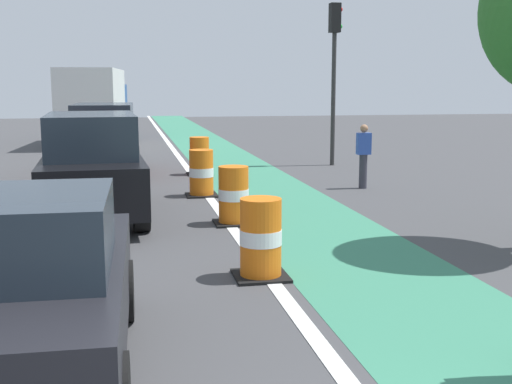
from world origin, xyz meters
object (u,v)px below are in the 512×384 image
Objects in this scene: traffic_barrel_mid at (234,196)px; traffic_barrel_far at (199,156)px; parked_suv_third at (104,139)px; traffic_barrel_back at (201,173)px; traffic_light_corner at (334,55)px; parked_suv_second at (92,166)px; parked_sedan_nearest at (19,289)px; delivery_truck_down_block at (95,102)px; traffic_barrel_front at (261,239)px; pedestrian_crossing at (363,154)px.

traffic_barrel_mid is 1.00× the size of traffic_barrel_far.
traffic_barrel_mid is (2.56, -7.51, -0.50)m from parked_suv_third.
traffic_light_corner reaches higher than traffic_barrel_back.
parked_suv_third is at bearing 89.64° from parked_suv_second.
delivery_truck_down_block is (-0.32, 23.76, 1.01)m from parked_sedan_nearest.
traffic_barrel_front and traffic_barrel_far have the same top height.
pedestrian_crossing is (7.11, -14.15, -0.98)m from delivery_truck_down_block.
parked_sedan_nearest reaches higher than traffic_barrel_mid.
parked_suv_second and parked_suv_third have the same top height.
parked_suv_third is 4.28× the size of traffic_barrel_far.
traffic_light_corner is at bearing -50.25° from delivery_truck_down_block.
traffic_barrel_mid is (0.20, 3.46, 0.00)m from traffic_barrel_front.
traffic_barrel_back is (-0.03, 6.67, 0.00)m from traffic_barrel_front.
parked_suv_third is (0.04, 6.45, 0.00)m from parked_suv_second.
traffic_barrel_front is 1.00× the size of traffic_barrel_far.
parked_suv_second is 3.23m from traffic_barrel_back.
pedestrian_crossing is (6.48, 2.47, -0.17)m from parked_suv_second.
traffic_barrel_far is at bearing 138.34° from pedestrian_crossing.
parked_sedan_nearest is 13.30m from traffic_barrel_far.
traffic_light_corner is at bearing 46.18° from traffic_barrel_back.
traffic_barrel_far is at bearing -72.76° from delivery_truck_down_block.
delivery_truck_down_block is 4.82× the size of pedestrian_crossing.
pedestrian_crossing is (6.44, -3.98, -0.17)m from parked_suv_third.
traffic_barrel_mid is 6.87m from traffic_barrel_far.
traffic_barrel_mid is 5.26m from pedestrian_crossing.
parked_suv_second is 4.29× the size of traffic_barrel_far.
traffic_barrel_far is 11.40m from delivery_truck_down_block.
parked_sedan_nearest is at bearing -106.06° from traffic_barrel_back.
parked_suv_second reaches higher than parked_sedan_nearest.
parked_suv_second is 4.29× the size of traffic_barrel_mid.
traffic_barrel_mid is (2.60, -1.06, -0.50)m from parked_suv_second.
traffic_barrel_back is (2.36, 2.15, -0.50)m from parked_suv_second.
parked_suv_third is 0.60× the size of delivery_truck_down_block.
pedestrian_crossing is at bearing 54.74° from parked_sedan_nearest.
parked_suv_second reaches higher than pedestrian_crossing.
delivery_truck_down_block is 1.52× the size of traffic_light_corner.
pedestrian_crossing is (3.89, 3.53, 0.33)m from traffic_barrel_mid.
traffic_barrel_front is at bearing -120.29° from pedestrian_crossing.
parked_suv_third is at bearing 148.30° from pedestrian_crossing.
traffic_barrel_mid and traffic_barrel_back have the same top height.
traffic_barrel_mid is at bearing -71.20° from parked_suv_third.
parked_sedan_nearest is 11.76m from pedestrian_crossing.
traffic_light_corner is (4.48, 1.39, 2.97)m from traffic_barrel_far.
delivery_truck_down_block reaches higher than parked_sedan_nearest.
parked_suv_second is 0.60× the size of delivery_truck_down_block.
traffic_barrel_front is 8.11m from pedestrian_crossing.
parked_suv_second is 4.29× the size of traffic_barrel_front.
parked_suv_third reaches higher than traffic_barrel_far.
parked_suv_second is 0.92× the size of traffic_light_corner.
parked_sedan_nearest is 0.89× the size of parked_suv_third.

